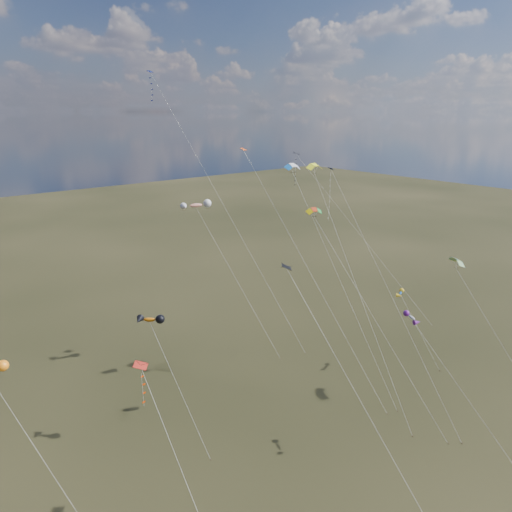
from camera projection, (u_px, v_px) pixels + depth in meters
ground at (367, 472)px, 47.10m from camera, size 400.00×400.00×0.00m
diamond_black_high at (305, 179)px, 76.35m from camera, size 15.98×20.11×29.15m
diamond_navy_tall at (168, 115)px, 64.11m from camera, size 14.32×18.75×40.97m
diamond_black_mid at (345, 372)px, 35.20m from camera, size 2.50×21.07×23.58m
diamond_red_low at (147, 394)px, 37.34m from camera, size 1.76×11.98×16.03m
diamond_navy_right at (336, 205)px, 59.69m from camera, size 1.22×22.40×28.59m
diamond_orange_center at (286, 227)px, 61.44m from camera, size 3.01×25.89×30.67m
parafoil_yellow at (315, 166)px, 60.65m from camera, size 4.99×20.99×29.35m
parafoil_blue_white at (294, 167)px, 58.68m from camera, size 3.80×17.72×29.50m
parafoil_striped at (458, 260)px, 56.01m from camera, size 2.50×15.73×18.79m
parafoil_tricolor at (316, 212)px, 51.32m from camera, size 7.35×16.68×25.47m
novelty_orange_black at (150, 320)px, 49.17m from camera, size 3.35×9.46×14.65m
novelty_white_purple at (413, 319)px, 47.20m from camera, size 6.52×11.49×15.52m
novelty_redwhite_stripe at (196, 206)px, 63.91m from camera, size 9.80×10.83×23.65m
novelty_blue_yellow at (401, 293)px, 63.86m from camera, size 4.52×6.19×11.64m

